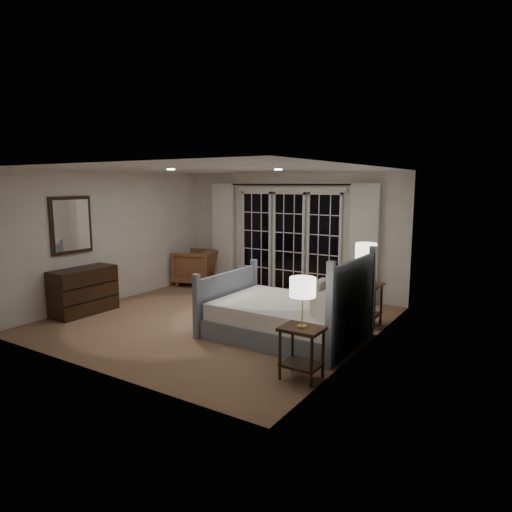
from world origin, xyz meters
The scene contains 20 objects.
floor centered at (0.00, 0.00, 0.00)m, with size 5.00×5.00×0.00m, color #845F47.
ceiling centered at (0.00, 0.00, 2.50)m, with size 5.00×5.00×0.00m, color silver.
wall_left centered at (-2.50, 0.00, 1.25)m, with size 0.02×5.00×2.50m, color beige.
wall_right centered at (2.50, 0.00, 1.25)m, with size 0.02×5.00×2.50m, color beige.
wall_back centered at (0.00, 2.50, 1.25)m, with size 5.00×0.02×2.50m, color beige.
wall_front centered at (0.00, -2.50, 1.25)m, with size 5.00×0.02×2.50m, color beige.
french_doors centered at (0.00, 2.46, 1.09)m, with size 2.50×0.04×2.20m.
curtain_rod centered at (0.00, 2.40, 2.25)m, with size 0.03×0.03×3.50m, color black.
curtain_left centered at (-1.65, 2.38, 1.15)m, with size 0.55×0.10×2.25m, color white.
curtain_right centered at (1.65, 2.38, 1.15)m, with size 0.55×0.10×2.25m, color white.
downlight_a centered at (0.80, 0.60, 2.49)m, with size 0.12×0.12×0.01m, color white.
downlight_b centered at (-0.60, -0.40, 2.49)m, with size 0.12×0.12×0.01m, color white.
bed centered at (1.42, -0.13, 0.32)m, with size 2.16×1.55×1.26m.
nightstand_left centered at (2.24, -1.34, 0.41)m, with size 0.48×0.38×0.63m.
nightstand_right centered at (2.16, 1.04, 0.46)m, with size 0.54×0.43×0.70m.
lamp_left centered at (2.24, -1.34, 1.09)m, with size 0.30×0.30×0.58m.
lamp_right centered at (2.16, 1.04, 1.21)m, with size 0.33×0.33×0.64m.
armchair centered at (-2.10, 1.95, 0.40)m, with size 0.85×0.87×0.79m, color brown.
dresser centered at (-2.23, -0.95, 0.40)m, with size 0.49×1.14×0.81m.
mirror centered at (-2.47, -0.95, 1.55)m, with size 0.05×0.85×1.00m.
Camera 1 is at (4.52, -5.90, 2.26)m, focal length 32.00 mm.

